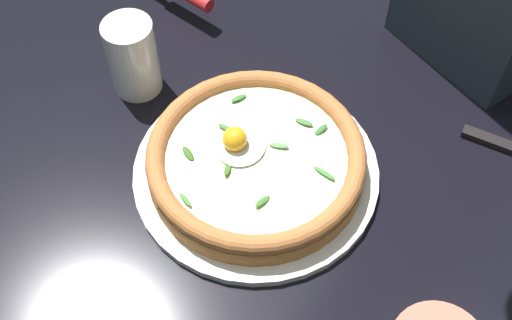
# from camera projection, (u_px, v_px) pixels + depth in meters

# --- Properties ---
(ground_plane) EXTENTS (2.40, 2.40, 0.03)m
(ground_plane) POSITION_uv_depth(u_px,v_px,m) (245.00, 161.00, 0.86)
(ground_plane) COLOR black
(ground_plane) RESTS_ON ground
(pizza_plate) EXTENTS (0.32, 0.32, 0.01)m
(pizza_plate) POSITION_uv_depth(u_px,v_px,m) (256.00, 171.00, 0.83)
(pizza_plate) COLOR white
(pizza_plate) RESTS_ON ground
(pizza) EXTENTS (0.28, 0.28, 0.06)m
(pizza) POSITION_uv_depth(u_px,v_px,m) (256.00, 159.00, 0.80)
(pizza) COLOR #B67233
(pizza) RESTS_ON pizza_plate
(drinking_glass) EXTENTS (0.07, 0.07, 0.12)m
(drinking_glass) POSITION_uv_depth(u_px,v_px,m) (134.00, 61.00, 0.88)
(drinking_glass) COLOR silver
(drinking_glass) RESTS_ON ground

